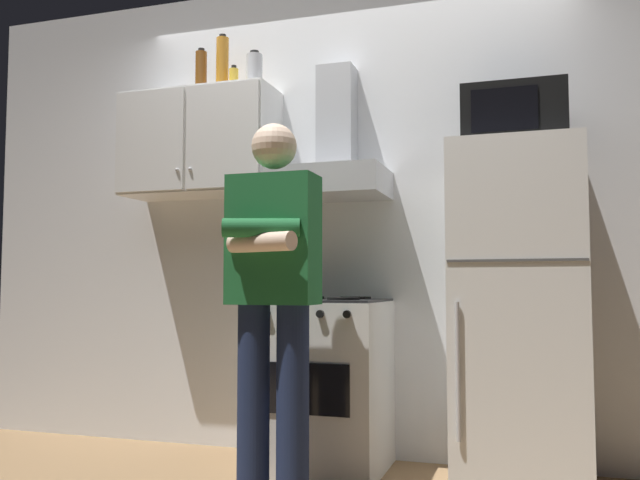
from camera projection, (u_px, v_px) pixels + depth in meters
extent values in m
cube|color=white|center=(352.00, 212.00, 3.79)|extent=(4.80, 0.10, 2.70)
cube|color=silver|center=(200.00, 144.00, 3.86)|extent=(0.90, 0.34, 0.60)
cube|color=silver|center=(149.00, 140.00, 3.76)|extent=(0.43, 0.01, 0.58)
cube|color=silver|center=(222.00, 135.00, 3.63)|extent=(0.43, 0.01, 0.58)
sphere|color=#B2B2B7|center=(177.00, 170.00, 3.68)|extent=(0.02, 0.02, 0.02)
sphere|color=#B2B2B7|center=(190.00, 169.00, 3.66)|extent=(0.02, 0.02, 0.02)
cube|color=silver|center=(325.00, 385.00, 3.40)|extent=(0.60, 0.60, 0.85)
cube|color=black|center=(325.00, 300.00, 3.43)|extent=(0.59, 0.59, 0.01)
cube|color=black|center=(306.00, 389.00, 3.12)|extent=(0.42, 0.01, 0.24)
cylinder|color=black|center=(294.00, 298.00, 3.36)|extent=(0.16, 0.16, 0.01)
cylinder|color=black|center=(344.00, 299.00, 3.28)|extent=(0.16, 0.16, 0.01)
cylinder|color=black|center=(309.00, 298.00, 3.59)|extent=(0.16, 0.16, 0.01)
cylinder|color=black|center=(356.00, 298.00, 3.51)|extent=(0.16, 0.16, 0.01)
cylinder|color=black|center=(266.00, 313.00, 3.19)|extent=(0.04, 0.02, 0.04)
cylinder|color=black|center=(292.00, 314.00, 3.15)|extent=(0.04, 0.02, 0.04)
cylinder|color=black|center=(320.00, 314.00, 3.11)|extent=(0.04, 0.02, 0.04)
cylinder|color=black|center=(347.00, 314.00, 3.07)|extent=(0.04, 0.02, 0.04)
cube|color=#B7BABF|center=(330.00, 183.00, 3.55)|extent=(0.60, 0.44, 0.15)
cube|color=#B7BABF|center=(337.00, 120.00, 3.71)|extent=(0.20, 0.16, 0.60)
cube|color=white|center=(518.00, 314.00, 3.14)|extent=(0.60, 0.60, 1.60)
cube|color=#4C4C4C|center=(516.00, 260.00, 2.87)|extent=(0.59, 0.01, 0.01)
cylinder|color=silver|center=(458.00, 371.00, 2.90)|extent=(0.02, 0.02, 0.60)
cube|color=black|center=(514.00, 118.00, 3.23)|extent=(0.48, 0.36, 0.28)
cube|color=black|center=(504.00, 109.00, 3.06)|extent=(0.30, 0.01, 0.20)
cylinder|color=#192342|center=(253.00, 403.00, 2.88)|extent=(0.14, 0.14, 0.85)
cylinder|color=#192342|center=(293.00, 406.00, 2.82)|extent=(0.14, 0.14, 0.85)
cube|color=#1E6633|center=(274.00, 240.00, 2.90)|extent=(0.38, 0.20, 0.56)
cylinder|color=#1E6633|center=(261.00, 228.00, 2.77)|extent=(0.33, 0.17, 0.08)
cylinder|color=beige|center=(261.00, 242.00, 2.76)|extent=(0.33, 0.17, 0.08)
sphere|color=beige|center=(274.00, 146.00, 2.93)|extent=(0.20, 0.20, 0.20)
cylinder|color=#B7721E|center=(222.00, 65.00, 3.85)|extent=(0.07, 0.07, 0.31)
cylinder|color=black|center=(223.00, 36.00, 3.86)|extent=(0.04, 0.04, 0.02)
cylinder|color=gold|center=(234.00, 79.00, 3.79)|extent=(0.05, 0.05, 0.11)
cylinder|color=black|center=(234.00, 67.00, 3.80)|extent=(0.03, 0.03, 0.02)
cylinder|color=brown|center=(201.00, 73.00, 3.91)|extent=(0.07, 0.07, 0.25)
cylinder|color=black|center=(201.00, 50.00, 3.92)|extent=(0.04, 0.04, 0.02)
cylinder|color=#B2B5BA|center=(254.00, 71.00, 3.78)|extent=(0.09, 0.09, 0.19)
cylinder|color=black|center=(255.00, 53.00, 3.79)|extent=(0.05, 0.05, 0.02)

